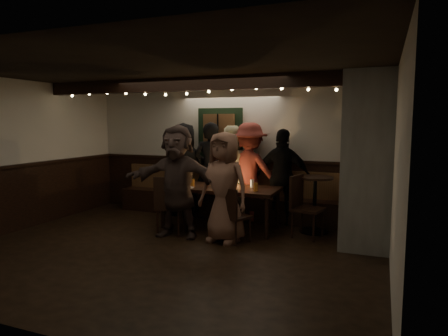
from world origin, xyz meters
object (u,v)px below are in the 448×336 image
at_px(chair_end, 302,202).
at_px(person_e, 283,177).
at_px(person_d, 250,172).
at_px(person_b, 211,170).
at_px(dining_table, 220,190).
at_px(person_f, 177,181).
at_px(high_top, 315,197).
at_px(person_c, 230,173).
at_px(person_a, 184,170).
at_px(chair_near_right, 232,212).
at_px(chair_near_left, 169,202).
at_px(person_g, 224,187).

xyz_separation_m(chair_end, person_e, (-0.49, 0.69, 0.31)).
bearing_deg(person_d, person_b, 6.94).
xyz_separation_m(dining_table, chair_end, (1.46, 0.01, -0.11)).
relative_size(dining_table, person_f, 1.12).
bearing_deg(person_d, person_e, 178.44).
xyz_separation_m(dining_table, high_top, (1.60, 0.34, -0.07)).
bearing_deg(person_c, person_a, -18.31).
bearing_deg(person_c, person_e, 156.91).
distance_m(chair_near_right, person_f, 1.05).
xyz_separation_m(chair_near_left, person_f, (0.15, -0.00, 0.36)).
relative_size(chair_near_left, person_c, 0.55).
xyz_separation_m(chair_near_right, person_b, (-0.98, 1.44, 0.45)).
bearing_deg(dining_table, chair_end, 0.21).
height_order(dining_table, person_b, person_b).
distance_m(person_a, person_c, 0.96).
xyz_separation_m(dining_table, person_e, (0.97, 0.70, 0.20)).
bearing_deg(dining_table, person_d, 67.67).
xyz_separation_m(chair_end, high_top, (0.14, 0.34, 0.04)).
bearing_deg(chair_near_left, person_b, 84.82).
xyz_separation_m(high_top, person_g, (-1.23, -1.06, 0.26)).
bearing_deg(person_e, chair_near_right, 76.15).
distance_m(chair_end, person_f, 2.07).
bearing_deg(person_a, person_g, 123.64).
bearing_deg(person_e, person_d, -0.74).
relative_size(person_b, person_c, 1.04).
bearing_deg(person_a, person_d, 172.34).
bearing_deg(chair_near_right, dining_table, 124.47).
bearing_deg(high_top, chair_near_right, -134.95).
relative_size(chair_near_right, chair_end, 0.86).
bearing_deg(chair_near_right, chair_near_left, 179.16).
height_order(high_top, person_b, person_b).
distance_m(person_b, person_g, 1.64).
relative_size(chair_end, person_e, 0.58).
bearing_deg(chair_near_left, high_top, 26.03).
bearing_deg(person_e, person_c, 3.05).
xyz_separation_m(chair_near_right, person_d, (-0.21, 1.49, 0.44)).
bearing_deg(chair_end, person_f, -158.82).
xyz_separation_m(person_c, person_f, (-0.37, -1.44, 0.02)).
bearing_deg(person_f, dining_table, 53.42).
relative_size(person_e, person_g, 1.01).
xyz_separation_m(high_top, person_a, (-2.63, 0.29, 0.32)).
bearing_deg(person_a, chair_end, 153.38).
bearing_deg(person_a, person_c, 171.83).
bearing_deg(person_e, high_top, 154.70).
bearing_deg(chair_end, person_e, 125.32).
relative_size(dining_table, high_top, 2.15).
bearing_deg(person_f, chair_near_left, 173.96).
height_order(high_top, person_a, person_a).
height_order(person_d, person_f, person_d).
relative_size(dining_table, chair_near_left, 2.10).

